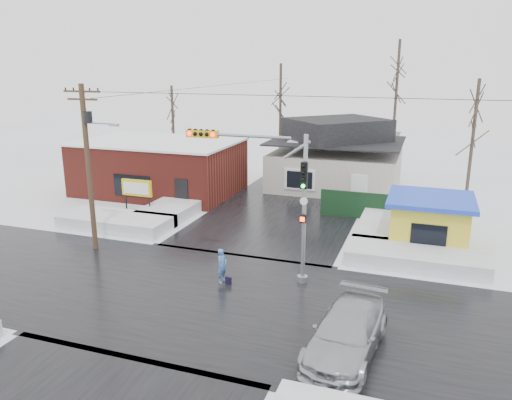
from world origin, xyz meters
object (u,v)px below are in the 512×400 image
(kiosk, at_px, (429,221))
(pedestrian, at_px, (222,266))
(traffic_signal, at_px, (271,186))
(utility_pole, at_px, (89,158))
(marquee_sign, at_px, (137,189))
(car, at_px, (347,333))

(kiosk, height_order, pedestrian, kiosk)
(traffic_signal, relative_size, utility_pole, 0.78)
(marquee_sign, height_order, pedestrian, marquee_sign)
(utility_pole, xyz_separation_m, pedestrian, (8.37, -1.80, -4.29))
(traffic_signal, xyz_separation_m, marquee_sign, (-11.43, 6.53, -2.62))
(marquee_sign, bearing_deg, kiosk, 1.55)
(utility_pole, bearing_deg, traffic_signal, -2.95)
(car, bearing_deg, traffic_signal, 135.63)
(kiosk, distance_m, car, 12.60)
(traffic_signal, xyz_separation_m, kiosk, (7.07, 7.03, -3.08))
(pedestrian, bearing_deg, utility_pole, 92.13)
(pedestrian, xyz_separation_m, car, (6.50, -4.02, -0.04))
(traffic_signal, xyz_separation_m, car, (4.51, -5.29, -3.75))
(marquee_sign, xyz_separation_m, pedestrian, (9.44, -7.79, -1.10))
(traffic_signal, xyz_separation_m, pedestrian, (-1.99, -1.26, -3.71))
(utility_pole, relative_size, pedestrian, 5.45)
(utility_pole, relative_size, marquee_sign, 3.53)
(car, bearing_deg, marquee_sign, 148.64)
(kiosk, bearing_deg, pedestrian, -137.54)
(pedestrian, bearing_deg, marquee_sign, 64.71)
(marquee_sign, distance_m, kiosk, 18.51)
(marquee_sign, bearing_deg, car, -36.54)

